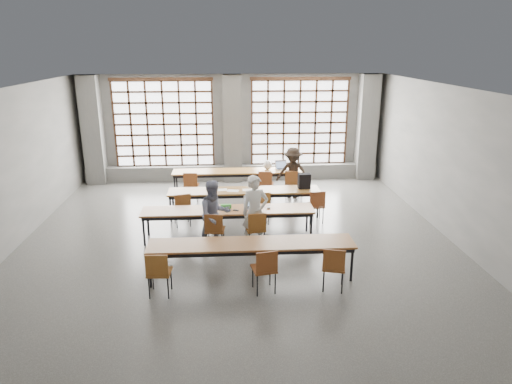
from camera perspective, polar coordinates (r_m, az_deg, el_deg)
floor at (r=10.64m, az=-2.34°, el=-6.40°), size 11.00×11.00×0.00m
ceiling at (r=9.74m, az=-2.60°, el=12.73°), size 11.00×11.00×0.00m
wall_back at (r=15.42m, az=-2.98°, el=8.04°), size 10.00×0.00×10.00m
wall_front at (r=4.95m, az=-0.81°, el=-14.00°), size 10.00×0.00×10.00m
wall_left at (r=11.13m, az=-29.16°, el=1.96°), size 0.00×11.00×11.00m
wall_right at (r=11.32m, az=23.79°, el=2.95°), size 0.00×11.00×11.00m
column_left at (r=15.74m, az=-19.70°, el=7.23°), size 0.60×0.55×3.50m
column_mid at (r=15.15m, az=-2.96°, el=7.86°), size 0.60×0.55×3.50m
column_right at (r=15.86m, az=13.67°, el=7.84°), size 0.60×0.55×3.50m
window_left at (r=15.46m, az=-11.44°, el=8.30°), size 3.32×0.12×3.00m
window_right at (r=15.52m, az=5.45°, el=8.61°), size 3.32×0.12×3.00m
sill_ledge at (r=15.55m, az=-2.88°, el=2.47°), size 9.80×0.35×0.50m
desk_row_a at (r=13.96m, az=-2.20°, el=2.44°), size 4.00×0.70×0.73m
desk_row_b at (r=12.06m, az=-1.47°, el=-0.04°), size 4.00×0.70×0.73m
desk_row_c at (r=10.67m, az=-3.51°, el=-2.49°), size 4.00×0.70×0.73m
desk_row_d at (r=8.89m, az=-0.59°, el=-6.75°), size 4.00×0.70×0.73m
chair_back_left at (r=13.43m, az=-8.12°, el=1.08°), size 0.44×0.45×0.88m
chair_back_mid at (r=13.43m, az=1.22°, el=1.27°), size 0.50×0.50×0.88m
chair_back_right at (r=13.53m, az=4.57°, el=1.33°), size 0.53×0.53×0.88m
chair_mid_left at (r=11.55m, az=-9.19°, el=-1.75°), size 0.51×0.51×0.88m
chair_mid_centre at (r=11.53m, az=0.70°, el=-1.56°), size 0.46×0.47×0.88m
chair_mid_right at (r=11.72m, az=7.53°, el=-1.40°), size 0.45×0.45×0.88m
chair_front_left at (r=10.13m, az=-5.21°, el=-4.44°), size 0.46×0.47×0.88m
chair_front_right at (r=10.15m, az=0.00°, el=-4.32°), size 0.48×0.48×0.88m
chair_near_left at (r=8.46m, az=-12.10°, el=-9.48°), size 0.44×0.45×0.88m
chair_near_mid at (r=8.39m, az=1.14°, el=-9.29°), size 0.49×0.49×0.88m
chair_near_right at (r=8.59m, az=9.70°, el=-8.90°), size 0.51×0.51×0.88m
student_male at (r=10.16m, az=-0.11°, el=-2.51°), size 0.68×0.52×1.66m
student_female at (r=10.16m, az=-5.19°, el=-2.85°), size 0.93×0.84×1.57m
student_back at (r=13.59m, az=4.62°, el=2.40°), size 1.12×0.88×1.53m
laptop_front at (r=10.74m, az=-0.58°, el=-1.59°), size 0.37×0.31×0.26m
laptop_back at (r=14.13m, az=3.21°, el=3.15°), size 0.42×0.37×0.26m
mouse at (r=10.66m, az=1.60°, el=-1.99°), size 0.11×0.08×0.04m
green_box at (r=10.70m, az=-3.79°, el=-1.79°), size 0.26×0.11×0.09m
phone at (r=10.55m, az=-2.53°, el=-2.29°), size 0.14×0.11×0.01m
paper_sheet_a at (r=12.08m, az=-4.32°, el=0.28°), size 0.32×0.24×0.00m
paper_sheet_b at (r=11.98m, az=-2.89°, el=0.16°), size 0.33×0.26×0.00m
paper_sheet_c at (r=12.04m, az=-0.99°, el=0.27°), size 0.30×0.21×0.00m
backpack at (r=12.19m, az=6.05°, el=1.37°), size 0.34×0.23×0.40m
plastic_bag at (r=14.01m, az=1.47°, el=3.39°), size 0.29×0.25×0.29m
red_pouch at (r=8.55m, az=-11.99°, el=-9.46°), size 0.21×0.12×0.06m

